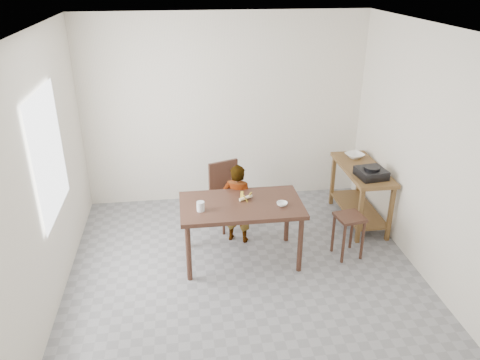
{
  "coord_description": "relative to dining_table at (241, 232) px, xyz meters",
  "views": [
    {
      "loc": [
        -0.66,
        -4.39,
        3.24
      ],
      "look_at": [
        0.0,
        0.4,
        1.0
      ],
      "focal_mm": 35.0,
      "sensor_mm": 36.0,
      "label": 1
    }
  ],
  "objects": [
    {
      "name": "floor",
      "position": [
        0.0,
        -0.3,
        -0.4
      ],
      "size": [
        4.0,
        4.0,
        0.04
      ],
      "primitive_type": "cube",
      "color": "gray",
      "rests_on": "ground"
    },
    {
      "name": "ceiling",
      "position": [
        0.0,
        -0.3,
        2.35
      ],
      "size": [
        4.0,
        4.0,
        0.04
      ],
      "primitive_type": "cube",
      "color": "white",
      "rests_on": "wall_back"
    },
    {
      "name": "wall_back",
      "position": [
        0.0,
        1.72,
        0.98
      ],
      "size": [
        4.0,
        0.04,
        2.7
      ],
      "primitive_type": "cube",
      "color": "white",
      "rests_on": "ground"
    },
    {
      "name": "wall_front",
      "position": [
        0.0,
        -2.32,
        0.98
      ],
      "size": [
        4.0,
        0.04,
        2.7
      ],
      "primitive_type": "cube",
      "color": "white",
      "rests_on": "ground"
    },
    {
      "name": "wall_left",
      "position": [
        -2.02,
        -0.3,
        0.98
      ],
      "size": [
        0.04,
        4.0,
        2.7
      ],
      "primitive_type": "cube",
      "color": "white",
      "rests_on": "ground"
    },
    {
      "name": "wall_right",
      "position": [
        2.02,
        -0.3,
        0.98
      ],
      "size": [
        0.04,
        4.0,
        2.7
      ],
      "primitive_type": "cube",
      "color": "white",
      "rests_on": "ground"
    },
    {
      "name": "window_pane",
      "position": [
        -1.97,
        -0.1,
        1.12
      ],
      "size": [
        0.02,
        1.1,
        1.3
      ],
      "primitive_type": "cube",
      "color": "white",
      "rests_on": "wall_left"
    },
    {
      "name": "dining_table",
      "position": [
        0.0,
        0.0,
        0.0
      ],
      "size": [
        1.4,
        0.8,
        0.75
      ],
      "primitive_type": null,
      "color": "#40241A",
      "rests_on": "floor"
    },
    {
      "name": "prep_counter",
      "position": [
        1.72,
        0.7,
        0.03
      ],
      "size": [
        0.5,
        1.2,
        0.8
      ],
      "primitive_type": null,
      "color": "brown",
      "rests_on": "floor"
    },
    {
      "name": "child",
      "position": [
        0.01,
        0.42,
        0.15
      ],
      "size": [
        0.45,
        0.38,
        1.05
      ],
      "primitive_type": "imported",
      "rotation": [
        0.0,
        0.0,
        2.76
      ],
      "color": "silver",
      "rests_on": "floor"
    },
    {
      "name": "dining_chair",
      "position": [
        -0.04,
        0.82,
        0.06
      ],
      "size": [
        0.54,
        0.54,
        0.87
      ],
      "primitive_type": null,
      "rotation": [
        0.0,
        0.0,
        0.35
      ],
      "color": "#40241A",
      "rests_on": "floor"
    },
    {
      "name": "stool",
      "position": [
        1.28,
        -0.1,
        -0.1
      ],
      "size": [
        0.36,
        0.36,
        0.54
      ],
      "primitive_type": null,
      "rotation": [
        0.0,
        0.0,
        0.17
      ],
      "color": "#40241A",
      "rests_on": "floor"
    },
    {
      "name": "glass_tumbler",
      "position": [
        -0.47,
        -0.11,
        0.43
      ],
      "size": [
        0.12,
        0.12,
        0.11
      ],
      "primitive_type": "cylinder",
      "rotation": [
        0.0,
        0.0,
        0.42
      ],
      "color": "white",
      "rests_on": "dining_table"
    },
    {
      "name": "small_bowl",
      "position": [
        0.45,
        -0.11,
        0.39
      ],
      "size": [
        0.13,
        0.13,
        0.04
      ],
      "primitive_type": "imported",
      "rotation": [
        0.0,
        0.0,
        0.08
      ],
      "color": "white",
      "rests_on": "dining_table"
    },
    {
      "name": "banana",
      "position": [
        0.06,
        0.08,
        0.41
      ],
      "size": [
        0.21,
        0.18,
        0.06
      ],
      "primitive_type": null,
      "rotation": [
        0.0,
        0.0,
        0.38
      ],
      "color": "gold",
      "rests_on": "dining_table"
    },
    {
      "name": "serving_bowl",
      "position": [
        1.73,
        1.05,
        0.46
      ],
      "size": [
        0.31,
        0.31,
        0.06
      ],
      "primitive_type": "imported",
      "rotation": [
        0.0,
        0.0,
        0.32
      ],
      "color": "white",
      "rests_on": "prep_counter"
    },
    {
      "name": "gas_burner",
      "position": [
        1.7,
        0.39,
        0.48
      ],
      "size": [
        0.37,
        0.37,
        0.11
      ],
      "primitive_type": "cube",
      "rotation": [
        0.0,
        0.0,
        0.13
      ],
      "color": "black",
      "rests_on": "prep_counter"
    }
  ]
}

